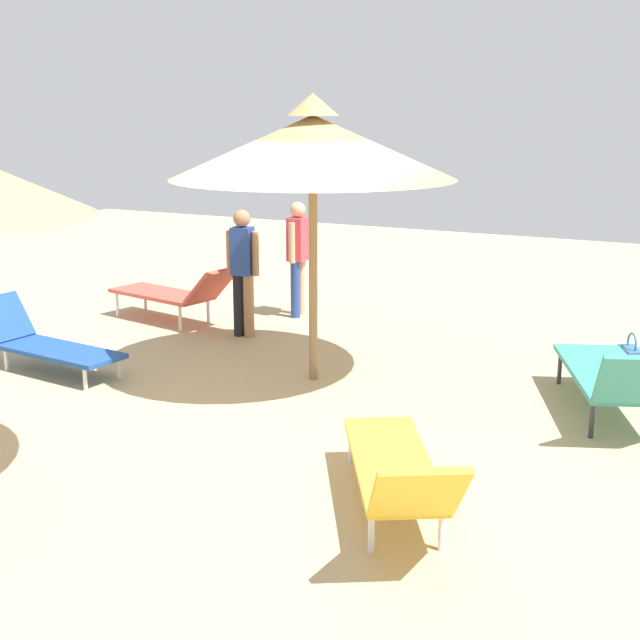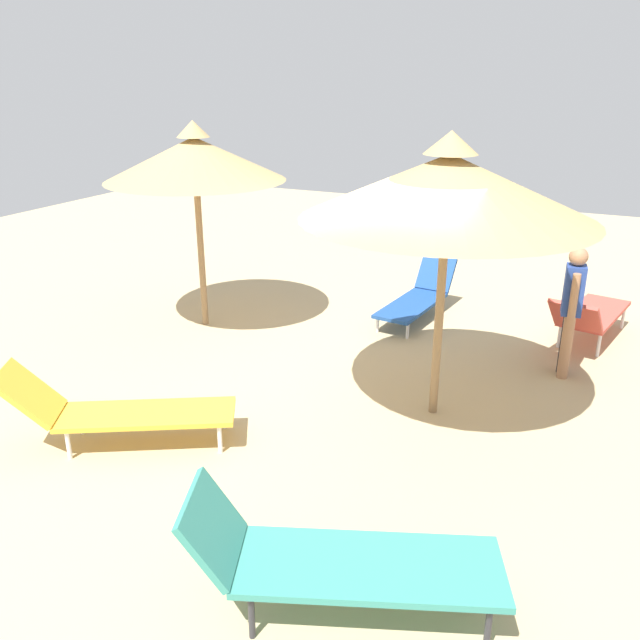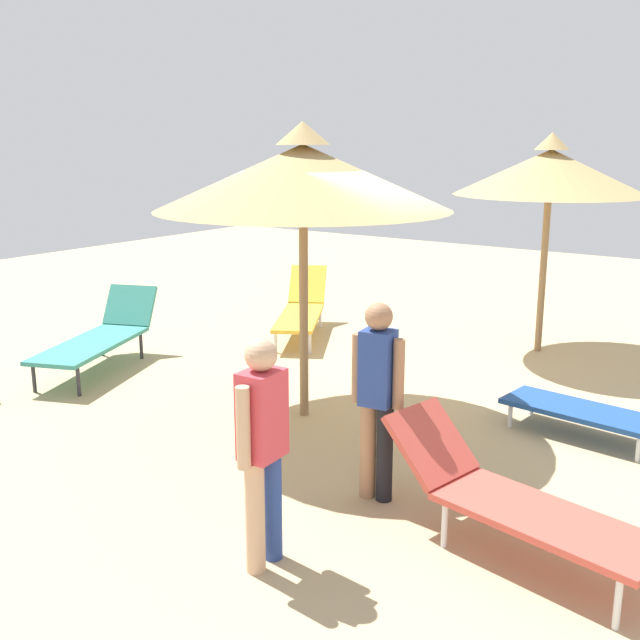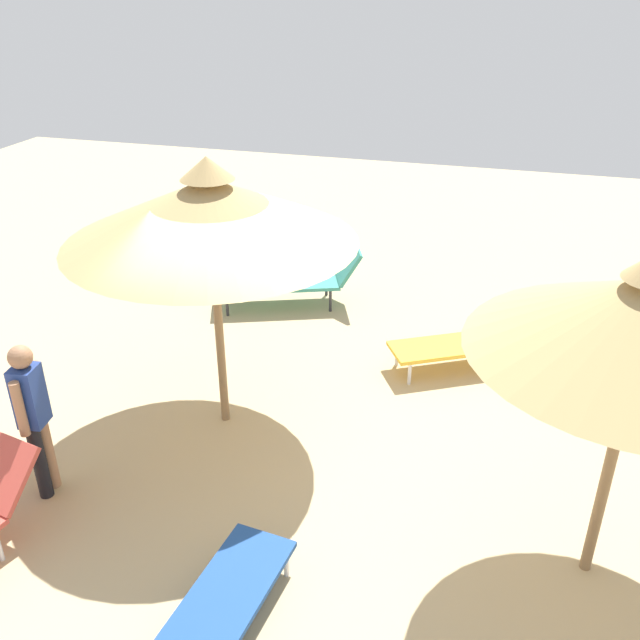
# 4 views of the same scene
# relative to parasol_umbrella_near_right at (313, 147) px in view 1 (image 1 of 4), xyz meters

# --- Properties ---
(ground) EXTENTS (24.00, 24.00, 0.10)m
(ground) POSITION_rel_parasol_umbrella_near_right_xyz_m (-0.11, -0.81, -2.48)
(ground) COLOR tan
(parasol_umbrella_near_right) EXTENTS (2.90, 2.90, 2.96)m
(parasol_umbrella_near_right) POSITION_rel_parasol_umbrella_near_right_xyz_m (0.00, 0.00, 0.00)
(parasol_umbrella_near_right) COLOR olive
(parasol_umbrella_near_right) RESTS_ON ground
(lounge_chair_front) EXTENTS (1.39, 2.21, 0.88)m
(lounge_chair_front) POSITION_rel_parasol_umbrella_near_right_xyz_m (3.01, 0.16, -2.01)
(lounge_chair_front) COLOR teal
(lounge_chair_front) RESTS_ON ground
(lounge_chair_edge) EXTENTS (1.56, 2.17, 0.86)m
(lounge_chair_edge) POSITION_rel_parasol_umbrella_near_right_xyz_m (1.98, -2.63, -2.04)
(lounge_chair_edge) COLOR gold
(lounge_chair_edge) RESTS_ON ground
(lounge_chair_far_right) EXTENTS (2.03, 0.98, 0.84)m
(lounge_chair_far_right) POSITION_rel_parasol_umbrella_near_right_xyz_m (-2.74, 1.35, -2.01)
(lounge_chair_far_right) COLOR #CC4C3F
(lounge_chair_far_right) RESTS_ON ground
(lounge_chair_back) EXTENTS (1.86, 0.76, 0.76)m
(lounge_chair_back) POSITION_rel_parasol_umbrella_near_right_xyz_m (-2.76, -1.04, -2.11)
(lounge_chair_back) COLOR #1E478C
(lounge_chair_back) RESTS_ON ground
(person_standing_far_left) EXTENTS (0.43, 0.25, 1.60)m
(person_standing_far_left) POSITION_rel_parasol_umbrella_near_right_xyz_m (-1.56, 1.17, -1.53)
(person_standing_far_left) COLOR black
(person_standing_far_left) RESTS_ON ground
(person_standing_center) EXTENTS (0.23, 0.48, 1.58)m
(person_standing_center) POSITION_rel_parasol_umbrella_near_right_xyz_m (-1.45, 2.42, -1.53)
(person_standing_center) COLOR tan
(person_standing_center) RESTS_ON ground
(handbag) EXTENTS (0.32, 0.40, 0.43)m
(handbag) POSITION_rel_parasol_umbrella_near_right_xyz_m (2.99, 1.81, -2.29)
(handbag) COLOR #336699
(handbag) RESTS_ON ground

